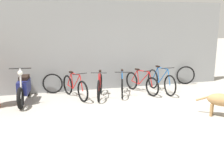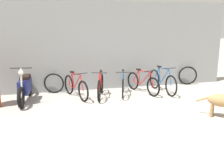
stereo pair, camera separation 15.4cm
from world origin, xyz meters
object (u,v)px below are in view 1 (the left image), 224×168
(bicycle_0, at_px, (75,87))
(spare_tire_left, at_px, (53,84))
(bicycle_1, at_px, (100,86))
(motorcycle, at_px, (24,88))
(bicycle_2, at_px, (122,84))
(bicycle_4, at_px, (161,81))
(bicycle_3, at_px, (141,83))
(spare_tire_right, at_px, (186,75))

(bicycle_0, xyz_separation_m, spare_tire_left, (-0.62, 0.72, -0.01))
(bicycle_1, distance_m, motorcycle, 2.23)
(bicycle_2, relative_size, bicycle_4, 0.86)
(bicycle_3, distance_m, spare_tire_right, 2.18)
(bicycle_4, bearing_deg, spare_tire_right, 114.80)
(bicycle_1, relative_size, bicycle_2, 1.02)
(bicycle_2, height_order, spare_tire_left, bicycle_2)
(bicycle_4, relative_size, motorcycle, 0.94)
(bicycle_1, distance_m, spare_tire_right, 3.62)
(bicycle_3, bearing_deg, motorcycle, -106.00)
(bicycle_0, relative_size, spare_tire_left, 2.39)
(bicycle_2, relative_size, spare_tire_left, 2.31)
(motorcycle, distance_m, spare_tire_left, 1.15)
(bicycle_1, height_order, bicycle_3, bicycle_1)
(bicycle_4, bearing_deg, bicycle_0, -95.61)
(bicycle_3, relative_size, spare_tire_left, 2.44)
(bicycle_3, bearing_deg, spare_tire_right, 91.39)
(bicycle_4, height_order, spare_tire_left, bicycle_4)
(bicycle_0, xyz_separation_m, bicycle_1, (0.75, -0.14, 0.01))
(bicycle_0, distance_m, motorcycle, 1.48)
(motorcycle, bearing_deg, spare_tire_right, 104.59)
(bicycle_3, xyz_separation_m, spare_tire_left, (-2.82, 0.70, 0.00))
(bicycle_2, bearing_deg, motorcycle, -71.73)
(bicycle_2, height_order, motorcycle, motorcycle)
(bicycle_1, distance_m, spare_tire_left, 1.62)
(bicycle_3, xyz_separation_m, motorcycle, (-3.68, -0.07, 0.10))
(bicycle_3, xyz_separation_m, bicycle_4, (0.66, -0.09, 0.03))
(bicycle_1, relative_size, bicycle_4, 0.88)
(bicycle_0, bearing_deg, motorcycle, -106.50)
(bicycle_1, relative_size, spare_tire_left, 2.35)
(bicycle_2, bearing_deg, spare_tire_right, 122.35)
(motorcycle, bearing_deg, bicycle_2, 97.72)
(bicycle_0, relative_size, spare_tire_right, 2.29)
(bicycle_0, bearing_deg, spare_tire_left, -157.55)
(bicycle_0, height_order, bicycle_3, bicycle_0)
(bicycle_0, relative_size, bicycle_3, 0.98)
(bicycle_3, xyz_separation_m, spare_tire_right, (2.07, 0.69, 0.02))
(bicycle_1, height_order, motorcycle, motorcycle)
(bicycle_0, height_order, motorcycle, motorcycle)
(bicycle_0, relative_size, bicycle_4, 0.89)
(bicycle_2, bearing_deg, spare_tire_left, -91.28)
(bicycle_1, bearing_deg, bicycle_4, 109.25)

